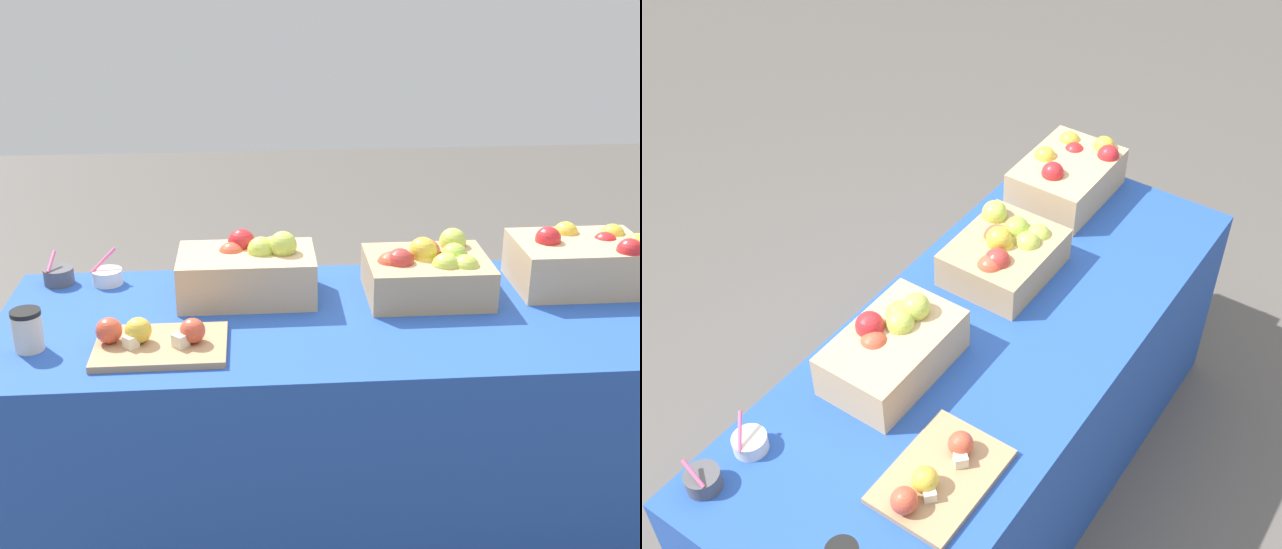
% 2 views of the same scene
% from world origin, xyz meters
% --- Properties ---
extents(ground_plane, '(10.00, 10.00, 0.00)m').
position_xyz_m(ground_plane, '(0.00, 0.00, 0.00)').
color(ground_plane, '#56514C').
extents(table, '(1.90, 0.76, 0.74)m').
position_xyz_m(table, '(0.00, 0.00, 0.37)').
color(table, '#234CAD').
rests_on(table, ground_plane).
extents(apple_crate_left, '(0.38, 0.27, 0.19)m').
position_xyz_m(apple_crate_left, '(0.74, 0.16, 0.82)').
color(apple_crate_left, tan).
rests_on(apple_crate_left, table).
extents(apple_crate_middle, '(0.35, 0.28, 0.18)m').
position_xyz_m(apple_crate_middle, '(0.27, 0.12, 0.82)').
color(apple_crate_middle, tan).
rests_on(apple_crate_middle, table).
extents(apple_crate_right, '(0.39, 0.24, 0.20)m').
position_xyz_m(apple_crate_right, '(-0.25, 0.15, 0.82)').
color(apple_crate_right, tan).
rests_on(apple_crate_right, table).
extents(cutting_board_front, '(0.33, 0.24, 0.09)m').
position_xyz_m(cutting_board_front, '(-0.49, -0.17, 0.77)').
color(cutting_board_front, tan).
rests_on(cutting_board_front, table).
extents(sample_bowl_near, '(0.10, 0.09, 0.10)m').
position_xyz_m(sample_bowl_near, '(-0.68, 0.28, 0.76)').
color(sample_bowl_near, silver).
rests_on(sample_bowl_near, table).
extents(sample_bowl_mid, '(0.09, 0.09, 0.10)m').
position_xyz_m(sample_bowl_mid, '(-0.83, 0.30, 0.77)').
color(sample_bowl_mid, '#4C4C51').
rests_on(sample_bowl_mid, table).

